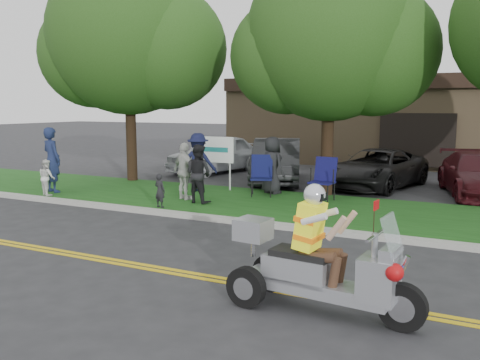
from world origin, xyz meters
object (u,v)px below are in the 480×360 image
at_px(parked_car_far_left, 216,154).
at_px(parked_car_right, 478,175).
at_px(trike_scooter, 315,268).
at_px(parked_car_mid, 377,169).
at_px(lawn_chair_b, 262,173).
at_px(parked_car_left, 277,161).
at_px(spectator_adult_mid, 198,174).
at_px(lawn_chair_a, 324,176).
at_px(spectator_adult_left, 52,160).
at_px(spectator_adult_right, 185,171).

relative_size(parked_car_far_left, parked_car_right, 1.00).
distance_m(trike_scooter, parked_car_mid, 10.85).
xyz_separation_m(lawn_chair_b, parked_car_left, (-0.85, 3.20, -0.00)).
bearing_deg(parked_car_left, parked_car_right, -18.90).
bearing_deg(parked_car_far_left, spectator_adult_mid, -50.47).
bearing_deg(parked_car_far_left, lawn_chair_a, -23.24).
bearing_deg(lawn_chair_a, spectator_adult_mid, -142.77).
xyz_separation_m(parked_car_far_left, parked_car_right, (9.74, -1.30, -0.12)).
xyz_separation_m(spectator_adult_mid, parked_car_right, (6.71, 5.13, -0.24)).
xyz_separation_m(lawn_chair_a, parked_car_right, (3.79, 3.27, -0.13)).
bearing_deg(spectator_adult_mid, lawn_chair_b, -113.09).
bearing_deg(parked_car_left, parked_car_mid, -14.28).
relative_size(parked_car_left, parked_car_right, 1.04).
distance_m(spectator_adult_left, spectator_adult_right, 4.32).
height_order(lawn_chair_a, spectator_adult_right, spectator_adult_right).
distance_m(lawn_chair_a, parked_car_left, 4.15).
distance_m(lawn_chair_a, lawn_chair_b, 1.86).
xyz_separation_m(trike_scooter, parked_car_left, (-4.84, 10.42, 0.17)).
bearing_deg(trike_scooter, spectator_adult_right, 140.19).
distance_m(spectator_adult_mid, parked_car_far_left, 7.12).
relative_size(trike_scooter, parked_car_mid, 0.57).
xyz_separation_m(lawn_chair_a, lawn_chair_b, (-1.86, -0.05, -0.01)).
xyz_separation_m(lawn_chair_b, parked_car_far_left, (-4.09, 4.62, -0.00)).
bearing_deg(trike_scooter, parked_car_right, 86.27).
bearing_deg(spectator_adult_left, spectator_adult_right, -155.36).
xyz_separation_m(parked_car_mid, parked_car_right, (3.06, -0.22, 0.01)).
bearing_deg(parked_car_far_left, spectator_adult_left, -90.22).
relative_size(lawn_chair_a, parked_car_mid, 0.26).
distance_m(spectator_adult_mid, parked_car_right, 8.45).
relative_size(lawn_chair_a, spectator_adult_mid, 0.75).
bearing_deg(trike_scooter, spectator_adult_mid, 138.28).
distance_m(parked_car_mid, parked_car_right, 3.07).
height_order(spectator_adult_left, parked_car_mid, spectator_adult_left).
xyz_separation_m(lawn_chair_b, parked_car_mid, (2.59, 3.54, -0.13)).
relative_size(spectator_adult_right, parked_car_mid, 0.35).
bearing_deg(spectator_adult_left, lawn_chair_a, -148.38).
height_order(parked_car_mid, parked_car_right, parked_car_right).
bearing_deg(spectator_adult_left, parked_car_far_left, -89.95).
distance_m(lawn_chair_a, parked_car_right, 5.01).
bearing_deg(lawn_chair_a, parked_car_far_left, 147.15).
bearing_deg(lawn_chair_a, spectator_adult_right, -150.47).
relative_size(trike_scooter, lawn_chair_b, 2.23).
relative_size(spectator_adult_left, parked_car_left, 0.42).
distance_m(parked_car_left, parked_car_right, 6.50).
xyz_separation_m(parked_car_left, parked_car_right, (6.50, 0.12, -0.12)).
bearing_deg(parked_car_far_left, lawn_chair_b, -34.18).
height_order(parked_car_far_left, parked_car_mid, parked_car_far_left).
height_order(spectator_adult_mid, parked_car_left, spectator_adult_mid).
bearing_deg(lawn_chair_b, trike_scooter, -82.63).
bearing_deg(parked_car_mid, parked_car_left, -161.99).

